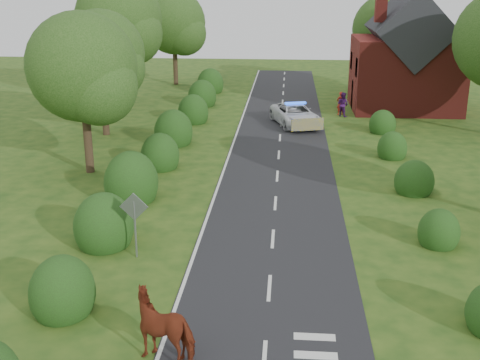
# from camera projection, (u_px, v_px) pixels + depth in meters

# --- Properties ---
(ground) EXTENTS (120.00, 120.00, 0.00)m
(ground) POSITION_uv_depth(u_px,v_px,m) (269.00, 288.00, 20.08)
(ground) COLOR #224715
(road) EXTENTS (6.00, 70.00, 0.02)m
(road) POSITION_uv_depth(u_px,v_px,m) (278.00, 160.00, 34.24)
(road) COLOR black
(road) RESTS_ON ground
(road_markings) EXTENTS (4.96, 70.00, 0.01)m
(road_markings) POSITION_uv_depth(u_px,v_px,m) (248.00, 170.00, 32.40)
(road_markings) COLOR white
(road_markings) RESTS_ON road
(hedgerow_left) EXTENTS (2.75, 50.41, 3.00)m
(hedgerow_left) POSITION_uv_depth(u_px,v_px,m) (153.00, 162.00, 31.38)
(hedgerow_left) COLOR #233917
(hedgerow_left) RESTS_ON ground
(hedgerow_right) EXTENTS (2.10, 45.78, 2.10)m
(hedgerow_right) POSITION_uv_depth(u_px,v_px,m) (409.00, 174.00, 29.99)
(hedgerow_right) COLOR #233917
(hedgerow_right) RESTS_ON ground
(tree_left_a) EXTENTS (5.74, 5.60, 8.38)m
(tree_left_a) POSITION_uv_depth(u_px,v_px,m) (86.00, 72.00, 30.32)
(tree_left_a) COLOR #332316
(tree_left_a) RESTS_ON ground
(tree_left_b) EXTENTS (5.74, 5.60, 8.07)m
(tree_left_b) POSITION_uv_depth(u_px,v_px,m) (104.00, 58.00, 38.09)
(tree_left_b) COLOR #332316
(tree_left_b) RESTS_ON ground
(tree_left_c) EXTENTS (6.97, 6.80, 10.22)m
(tree_left_c) POSITION_uv_depth(u_px,v_px,m) (122.00, 23.00, 47.15)
(tree_left_c) COLOR #332316
(tree_left_c) RESTS_ON ground
(tree_left_d) EXTENTS (6.15, 6.00, 8.89)m
(tree_left_d) POSITION_uv_depth(u_px,v_px,m) (177.00, 25.00, 56.71)
(tree_left_d) COLOR #332316
(tree_left_d) RESTS_ON ground
(tree_right_c) EXTENTS (6.15, 6.00, 8.58)m
(tree_right_c) POSITION_uv_depth(u_px,v_px,m) (389.00, 32.00, 53.42)
(tree_right_c) COLOR #332316
(tree_right_c) RESTS_ON ground
(road_sign) EXTENTS (1.06, 0.08, 2.53)m
(road_sign) POSITION_uv_depth(u_px,v_px,m) (134.00, 216.00, 21.82)
(road_sign) COLOR gray
(road_sign) RESTS_ON ground
(house) EXTENTS (8.00, 7.40, 9.17)m
(house) POSITION_uv_depth(u_px,v_px,m) (406.00, 61.00, 46.48)
(house) COLOR maroon
(house) RESTS_ON ground
(cow) EXTENTS (2.46, 1.69, 1.59)m
(cow) POSITION_uv_depth(u_px,v_px,m) (167.00, 329.00, 16.32)
(cow) COLOR brown
(cow) RESTS_ON ground
(police_van) EXTENTS (3.95, 5.88, 1.64)m
(police_van) POSITION_uv_depth(u_px,v_px,m) (295.00, 115.00, 42.14)
(police_van) COLOR white
(police_van) RESTS_ON ground
(pedestrian_red) EXTENTS (0.76, 0.65, 1.75)m
(pedestrian_red) POSITION_uv_depth(u_px,v_px,m) (340.00, 103.00, 45.35)
(pedestrian_red) COLOR red
(pedestrian_red) RESTS_ON ground
(pedestrian_purple) EXTENTS (1.12, 1.09, 1.82)m
(pedestrian_purple) POSITION_uv_depth(u_px,v_px,m) (343.00, 104.00, 44.80)
(pedestrian_purple) COLOR #3F1451
(pedestrian_purple) RESTS_ON ground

